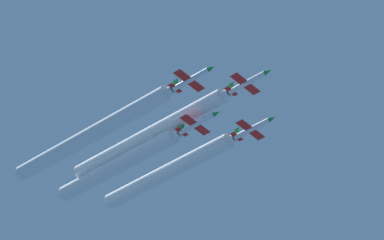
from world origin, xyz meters
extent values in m
cylinder|color=silver|center=(0.59, 8.05, 188.64)|extent=(1.21, 10.49, 1.21)
cone|color=#198C33|center=(0.59, 14.18, 188.64)|extent=(1.15, 1.77, 1.15)
ellipsoid|color=#0C263F|center=(0.59, 10.36, 189.15)|extent=(0.67, 2.43, 0.55)
cube|color=red|center=(0.59, 7.53, 188.55)|extent=(8.83, 2.10, 0.13)
cube|color=red|center=(0.59, 3.30, 188.64)|extent=(3.75, 1.21, 0.13)
cube|color=#198C33|center=(0.59, 3.39, 190.18)|extent=(0.11, 1.43, 1.88)
cylinder|color=black|center=(0.59, 2.54, 188.64)|extent=(0.91, 0.66, 0.91)
cylinder|color=silver|center=(-11.58, -0.16, 186.61)|extent=(1.21, 10.49, 1.21)
cone|color=#198C33|center=(-11.58, 5.97, 186.61)|extent=(1.15, 1.77, 1.15)
ellipsoid|color=#0C263F|center=(-11.58, 2.15, 187.13)|extent=(0.67, 2.43, 0.55)
cube|color=red|center=(-11.58, -0.68, 186.52)|extent=(8.83, 2.10, 0.13)
cube|color=red|center=(-11.58, -4.92, 186.61)|extent=(3.75, 1.21, 0.13)
cube|color=#198C33|center=(-11.58, -4.83, 188.16)|extent=(0.11, 1.43, 1.88)
cylinder|color=black|center=(-11.58, -5.68, 186.61)|extent=(0.91, 0.66, 0.91)
cylinder|color=silver|center=(11.85, 0.56, 186.46)|extent=(1.21, 10.49, 1.21)
cone|color=#198C33|center=(11.85, 6.69, 186.46)|extent=(1.15, 1.77, 1.15)
ellipsoid|color=#0C263F|center=(11.85, 2.87, 186.98)|extent=(0.67, 2.43, 0.55)
cube|color=red|center=(11.85, 0.04, 186.37)|extent=(8.83, 2.10, 0.13)
cube|color=red|center=(11.85, -4.20, 186.46)|extent=(3.75, 1.21, 0.13)
cube|color=#198C33|center=(11.85, -4.11, 188.01)|extent=(0.11, 1.43, 1.88)
cylinder|color=black|center=(11.85, -4.96, 186.46)|extent=(0.91, 0.66, 0.91)
cylinder|color=silver|center=(0.22, -7.52, 184.78)|extent=(1.21, 10.49, 1.21)
cone|color=#198C33|center=(0.22, -1.39, 184.78)|extent=(1.15, 1.77, 1.15)
ellipsoid|color=#0C263F|center=(0.22, -5.21, 185.30)|extent=(0.67, 2.43, 0.55)
cube|color=red|center=(0.22, -8.04, 184.69)|extent=(8.83, 2.10, 0.13)
cube|color=red|center=(0.22, -12.28, 184.78)|extent=(3.75, 1.21, 0.13)
cube|color=#198C33|center=(0.22, -12.19, 186.32)|extent=(0.11, 1.43, 1.88)
cylinder|color=black|center=(0.22, -13.04, 184.78)|extent=(0.91, 0.66, 0.91)
cylinder|color=white|center=(0.59, -17.88, 188.64)|extent=(2.04, 40.78, 2.04)
cylinder|color=white|center=(0.59, -22.77, 188.64)|extent=(3.88, 46.89, 3.88)
cylinder|color=white|center=(-11.58, -22.99, 186.61)|extent=(2.04, 34.58, 2.04)
cylinder|color=white|center=(-11.58, -27.14, 186.61)|extent=(3.88, 39.76, 3.88)
cylinder|color=white|center=(11.85, -26.06, 186.46)|extent=(2.04, 42.15, 2.04)
cylinder|color=white|center=(11.85, -31.12, 186.46)|extent=(3.88, 48.47, 3.88)
cylinder|color=white|center=(0.22, -29.22, 184.78)|extent=(2.04, 32.32, 2.04)
cylinder|color=white|center=(0.22, -33.10, 184.78)|extent=(3.88, 37.17, 3.88)
camera|label=1|loc=(175.66, 140.55, 1.38)|focal=116.77mm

